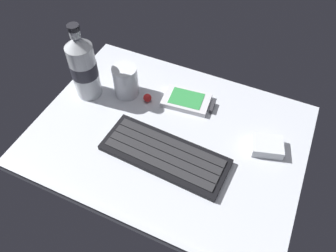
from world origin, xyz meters
TOP-DOWN VIEW (x-y plane):
  - ground_plane at (0.00, -0.23)cm, footprint 64.00×48.00cm
  - keyboard at (2.00, -6.24)cm, footprint 29.54×12.53cm
  - handheld_device at (0.66, 11.52)cm, footprint 13.32×8.79cm
  - juice_cup at (-15.72, 8.13)cm, footprint 6.40×6.40cm
  - water_bottle at (-24.87, 4.09)cm, footprint 6.73×6.73cm
  - charger_block at (22.63, 5.40)cm, footprint 8.28×7.33cm
  - trackball_mouse at (-9.42, 7.74)cm, footprint 2.20×2.20cm

SIDE VIEW (x-z plane):
  - ground_plane at x=0.00cm, z-range -2.39..0.41cm
  - handheld_device at x=0.66cm, z-range -0.02..1.48cm
  - keyboard at x=2.00cm, z-range -0.04..1.66cm
  - trackball_mouse at x=-9.42cm, z-range 0.00..2.20cm
  - charger_block at x=22.63cm, z-range 0.00..2.40cm
  - juice_cup at x=-15.72cm, z-range -0.34..8.16cm
  - water_bottle at x=-24.87cm, z-range -1.39..19.41cm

